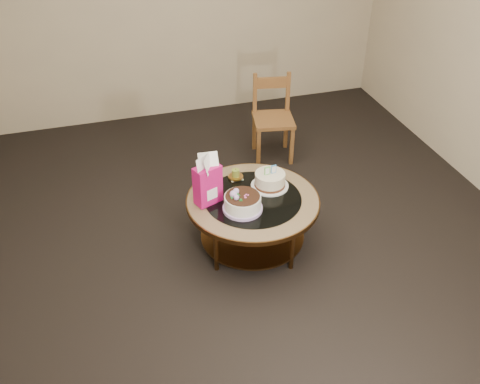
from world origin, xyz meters
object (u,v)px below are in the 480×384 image
object	(u,v)px
coffee_table	(253,207)
decorated_cake	(242,203)
cream_cake	(270,180)
gift_bag	(208,180)
dining_chair	(273,117)

from	to	relation	value
coffee_table	decorated_cake	distance (m)	0.21
cream_cake	gift_bag	distance (m)	0.53
cream_cake	dining_chair	distance (m)	1.25
decorated_cake	gift_bag	world-z (taller)	gift_bag
cream_cake	gift_bag	size ratio (longest dim) A/B	0.74
coffee_table	cream_cake	distance (m)	0.25
coffee_table	decorated_cake	bearing A→B (deg)	-135.91
decorated_cake	cream_cake	world-z (taller)	cream_cake
cream_cake	dining_chair	size ratio (longest dim) A/B	0.36
coffee_table	gift_bag	distance (m)	0.44
coffee_table	gift_bag	world-z (taller)	gift_bag
coffee_table	decorated_cake	size ratio (longest dim) A/B	3.47
decorated_cake	dining_chair	world-z (taller)	dining_chair
coffee_table	decorated_cake	xyz separation A→B (m)	(-0.12, -0.11, 0.14)
decorated_cake	dining_chair	size ratio (longest dim) A/B	0.36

